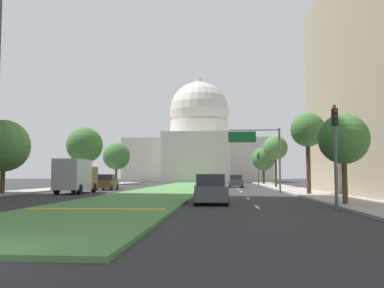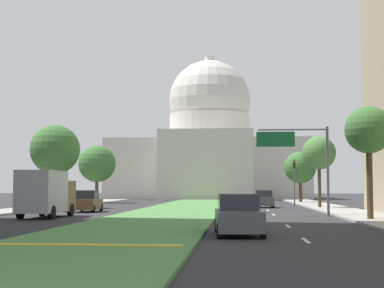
{
  "view_description": "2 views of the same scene",
  "coord_description": "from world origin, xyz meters",
  "views": [
    {
      "loc": [
        5.98,
        -8.48,
        1.77
      ],
      "look_at": [
        2.36,
        41.04,
        5.36
      ],
      "focal_mm": 39.82,
      "sensor_mm": 36.0,
      "label": 1
    },
    {
      "loc": [
        5.19,
        -8.39,
        2.12
      ],
      "look_at": [
        0.9,
        45.99,
        6.09
      ],
      "focal_mm": 54.9,
      "sensor_mm": 36.0,
      "label": 2
    }
  ],
  "objects": [
    {
      "name": "traffic_light_near_right",
      "position": [
        11.48,
        12.75,
        3.31
      ],
      "size": [
        0.28,
        0.35,
        5.2
      ],
      "color": "#515456",
      "rests_on": "ground_plane"
    },
    {
      "name": "street_tree_left_far",
      "position": [
        -12.92,
        48.34,
        5.79
      ],
      "size": [
        4.92,
        4.92,
        8.26
      ],
      "color": "#4C3823",
      "rests_on": "ground_plane"
    },
    {
      "name": "ground_plane",
      "position": [
        0.0,
        49.24,
        0.0
      ],
      "size": [
        260.0,
        260.0,
        0.0
      ],
      "primitive_type": "plane",
      "color": "#2B2B2D"
    },
    {
      "name": "sedan_distant",
      "position": [
        7.76,
        52.01,
        0.82
      ],
      "size": [
        1.96,
        4.25,
        1.76
      ],
      "color": "#4C5156",
      "rests_on": "ground_plane"
    },
    {
      "name": "street_tree_right_near",
      "position": [
        12.79,
        16.01,
        3.76
      ],
      "size": [
        2.86,
        2.86,
        5.22
      ],
      "color": "#4C3823",
      "rests_on": "ground_plane"
    },
    {
      "name": "sedan_lead_stopped",
      "position": [
        5.18,
        17.51,
        0.84
      ],
      "size": [
        2.25,
        4.46,
        1.81
      ],
      "color": "#4C5156",
      "rests_on": "ground_plane"
    },
    {
      "name": "capitol_building",
      "position": [
        0.0,
        97.78,
        9.01
      ],
      "size": [
        34.59,
        26.73,
        26.08
      ],
      "color": "beige",
      "rests_on": "ground_plane"
    },
    {
      "name": "box_truck_delivery",
      "position": [
        -7.98,
        31.08,
        1.68
      ],
      "size": [
        2.4,
        6.4,
        3.2
      ],
      "color": "brown",
      "rests_on": "ground_plane"
    },
    {
      "name": "street_tree_right_mid",
      "position": [
        13.28,
        28.64,
        5.57
      ],
      "size": [
        2.96,
        2.96,
        7.13
      ],
      "color": "#4C3823",
      "rests_on": "ground_plane"
    },
    {
      "name": "street_tree_right_far",
      "position": [
        13.04,
        49.34,
        5.36
      ],
      "size": [
        3.26,
        3.26,
        7.03
      ],
      "color": "#4C3823",
      "rests_on": "ground_plane"
    },
    {
      "name": "street_tree_left_mid",
      "position": [
        -13.4,
        27.76,
        4.32
      ],
      "size": [
        4.61,
        4.61,
        6.63
      ],
      "color": "#4C3823",
      "rests_on": "ground_plane"
    },
    {
      "name": "median_curb_nose",
      "position": [
        0.0,
        11.28,
        0.16
      ],
      "size": [
        6.64,
        0.5,
        0.04
      ],
      "primitive_type": "cube",
      "color": "gold",
      "rests_on": "grass_median"
    },
    {
      "name": "lane_dashes_right",
      "position": [
        7.83,
        48.49,
        0.0
      ],
      "size": [
        0.16,
        61.21,
        0.01
      ],
      "color": "silver",
      "rests_on": "ground_plane"
    },
    {
      "name": "traffic_light_far_right",
      "position": [
        11.48,
        58.37,
        3.31
      ],
      "size": [
        0.28,
        0.35,
        5.2
      ],
      "color": "#515456",
      "rests_on": "ground_plane"
    },
    {
      "name": "grass_median",
      "position": [
        0.0,
        44.31,
        0.07
      ],
      "size": [
        7.38,
        88.63,
        0.14
      ],
      "primitive_type": "cube",
      "color": "#4C8442",
      "rests_on": "ground_plane"
    },
    {
      "name": "sidewalk_right",
      "position": [
        13.98,
        39.39,
        0.07
      ],
      "size": [
        4.0,
        88.63,
        0.15
      ],
      "primitive_type": "cube",
      "color": "#9E9991",
      "rests_on": "ground_plane"
    },
    {
      "name": "sedan_midblock",
      "position": [
        -7.5,
        40.33,
        0.84
      ],
      "size": [
        2.05,
        4.2,
        1.82
      ],
      "color": "brown",
      "rests_on": "ground_plane"
    },
    {
      "name": "sidewalk_left",
      "position": [
        -13.98,
        39.39,
        0.07
      ],
      "size": [
        4.0,
        88.63,
        0.15
      ],
      "primitive_type": "cube",
      "color": "#9E9991",
      "rests_on": "ground_plane"
    },
    {
      "name": "street_tree_left_distant",
      "position": [
        -13.33,
        67.43,
        5.13
      ],
      "size": [
        4.88,
        4.88,
        7.59
      ],
      "color": "#4C3823",
      "rests_on": "ground_plane"
    },
    {
      "name": "street_tree_right_distant",
      "position": [
        13.22,
        68.67,
        4.59
      ],
      "size": [
        4.15,
        4.15,
        6.69
      ],
      "color": "#4C3823",
      "rests_on": "ground_plane"
    },
    {
      "name": "overhead_guide_sign",
      "position": [
        9.77,
        34.82,
        4.63
      ],
      "size": [
        5.26,
        0.2,
        6.5
      ],
      "color": "#515456",
      "rests_on": "ground_plane"
    }
  ]
}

